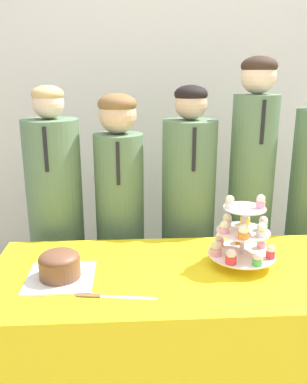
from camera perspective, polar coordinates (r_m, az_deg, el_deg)
wall_back at (r=3.00m, az=1.46°, el=13.40°), size 9.00×0.06×2.70m
table at (r=1.93m, az=5.24°, el=-20.33°), size 1.70×0.70×0.71m
round_cake at (r=1.68m, az=-13.03°, el=-10.06°), size 0.27×0.27×0.12m
cake_knife at (r=1.56m, az=-7.11°, el=-14.36°), size 0.30×0.06×0.01m
cupcake_stand at (r=1.76m, az=12.38°, el=-5.99°), size 0.29×0.29×0.32m
student_0 at (r=2.31m, az=-13.38°, el=-5.01°), size 0.30×0.30×1.45m
student_1 at (r=2.27m, az=-4.69°, el=-4.67°), size 0.26×0.27×1.41m
student_2 at (r=2.30m, az=4.82°, el=-4.63°), size 0.29×0.30×1.45m
student_3 at (r=2.34m, az=13.31°, el=-2.08°), size 0.24×0.25×1.59m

